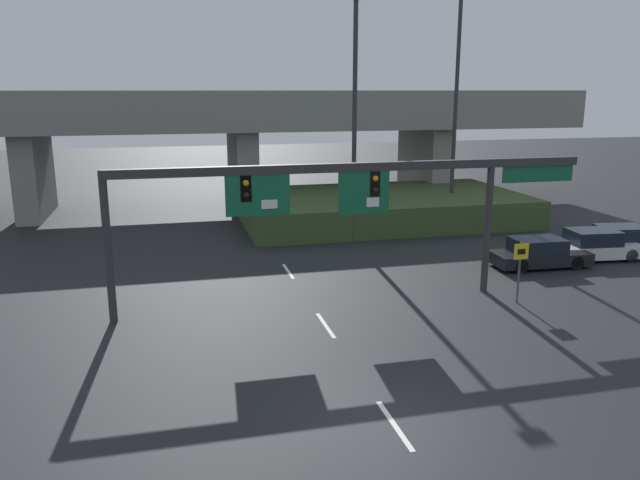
{
  "coord_description": "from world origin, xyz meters",
  "views": [
    {
      "loc": [
        -5.06,
        -13.01,
        7.99
      ],
      "look_at": [
        0.0,
        7.56,
        2.87
      ],
      "focal_mm": 35.0,
      "sensor_mm": 36.0,
      "label": 1
    }
  ],
  "objects_px": {
    "highway_light_pole_near": "(457,77)",
    "parked_sedan_mid_right": "(594,245)",
    "signal_gantry": "(345,189)",
    "speed_limit_sign": "(520,264)",
    "parked_sedan_far_right": "(623,241)",
    "parked_sedan_near_right": "(539,254)",
    "highway_light_pole_far": "(355,116)"
  },
  "relations": [
    {
      "from": "highway_light_pole_near",
      "to": "parked_sedan_mid_right",
      "type": "xyz_separation_m",
      "value": [
        2.56,
        -10.5,
        -8.07
      ]
    },
    {
      "from": "signal_gantry",
      "to": "speed_limit_sign",
      "type": "xyz_separation_m",
      "value": [
        6.47,
        -1.59,
        -2.87
      ]
    },
    {
      "from": "speed_limit_sign",
      "to": "parked_sedan_far_right",
      "type": "relative_size",
      "value": 0.52
    },
    {
      "from": "parked_sedan_near_right",
      "to": "parked_sedan_mid_right",
      "type": "bearing_deg",
      "value": 12.75
    },
    {
      "from": "highway_light_pole_far",
      "to": "signal_gantry",
      "type": "bearing_deg",
      "value": -108.7
    },
    {
      "from": "parked_sedan_near_right",
      "to": "parked_sedan_far_right",
      "type": "height_order",
      "value": "parked_sedan_far_right"
    },
    {
      "from": "signal_gantry",
      "to": "speed_limit_sign",
      "type": "bearing_deg",
      "value": -13.82
    },
    {
      "from": "highway_light_pole_near",
      "to": "parked_sedan_near_right",
      "type": "bearing_deg",
      "value": -94.3
    },
    {
      "from": "parked_sedan_near_right",
      "to": "parked_sedan_mid_right",
      "type": "xyz_separation_m",
      "value": [
        3.4,
        0.61,
        0.03
      ]
    },
    {
      "from": "parked_sedan_near_right",
      "to": "highway_light_pole_near",
      "type": "bearing_deg",
      "value": 88.21
    },
    {
      "from": "speed_limit_sign",
      "to": "parked_sedan_mid_right",
      "type": "relative_size",
      "value": 0.53
    },
    {
      "from": "highway_light_pole_near",
      "to": "highway_light_pole_far",
      "type": "bearing_deg",
      "value": -151.09
    },
    {
      "from": "speed_limit_sign",
      "to": "highway_light_pole_near",
      "type": "relative_size",
      "value": 0.14
    },
    {
      "from": "highway_light_pole_far",
      "to": "parked_sedan_near_right",
      "type": "distance_m",
      "value": 11.43
    },
    {
      "from": "signal_gantry",
      "to": "parked_sedan_near_right",
      "type": "bearing_deg",
      "value": 14.78
    },
    {
      "from": "highway_light_pole_near",
      "to": "highway_light_pole_far",
      "type": "relative_size",
      "value": 1.33
    },
    {
      "from": "speed_limit_sign",
      "to": "parked_sedan_far_right",
      "type": "height_order",
      "value": "speed_limit_sign"
    },
    {
      "from": "signal_gantry",
      "to": "highway_light_pole_near",
      "type": "bearing_deg",
      "value": 51.54
    },
    {
      "from": "highway_light_pole_far",
      "to": "speed_limit_sign",
      "type": "bearing_deg",
      "value": -73.68
    },
    {
      "from": "signal_gantry",
      "to": "highway_light_pole_near",
      "type": "xyz_separation_m",
      "value": [
        10.94,
        13.78,
        4.31
      ]
    },
    {
      "from": "highway_light_pole_far",
      "to": "parked_sedan_near_right",
      "type": "xyz_separation_m",
      "value": [
        6.89,
        -6.85,
        -6.03
      ]
    },
    {
      "from": "speed_limit_sign",
      "to": "highway_light_pole_near",
      "type": "distance_m",
      "value": 17.54
    },
    {
      "from": "highway_light_pole_near",
      "to": "highway_light_pole_far",
      "type": "height_order",
      "value": "highway_light_pole_near"
    },
    {
      "from": "highway_light_pole_near",
      "to": "parked_sedan_mid_right",
      "type": "height_order",
      "value": "highway_light_pole_near"
    },
    {
      "from": "highway_light_pole_near",
      "to": "signal_gantry",
      "type": "bearing_deg",
      "value": -128.46
    },
    {
      "from": "speed_limit_sign",
      "to": "parked_sedan_mid_right",
      "type": "bearing_deg",
      "value": 34.72
    },
    {
      "from": "speed_limit_sign",
      "to": "highway_light_pole_near",
      "type": "bearing_deg",
      "value": 73.78
    },
    {
      "from": "speed_limit_sign",
      "to": "parked_sedan_near_right",
      "type": "xyz_separation_m",
      "value": [
        3.63,
        4.26,
        -0.93
      ]
    },
    {
      "from": "signal_gantry",
      "to": "parked_sedan_near_right",
      "type": "height_order",
      "value": "signal_gantry"
    },
    {
      "from": "highway_light_pole_near",
      "to": "parked_sedan_far_right",
      "type": "distance_m",
      "value": 13.62
    },
    {
      "from": "signal_gantry",
      "to": "speed_limit_sign",
      "type": "distance_m",
      "value": 7.26
    },
    {
      "from": "signal_gantry",
      "to": "parked_sedan_mid_right",
      "type": "relative_size",
      "value": 4.06
    }
  ]
}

